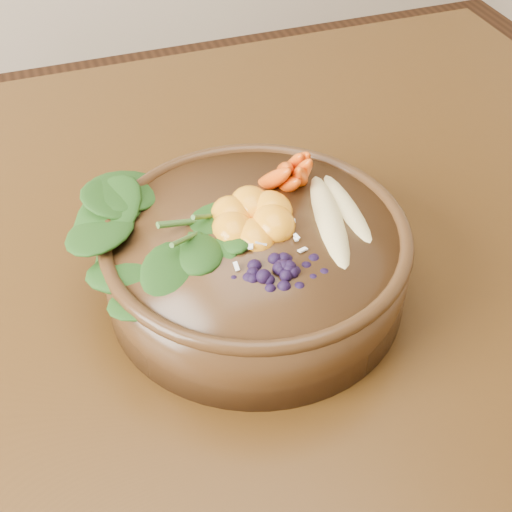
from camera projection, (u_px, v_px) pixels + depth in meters
dining_table at (84, 315)px, 0.87m from camera, size 1.60×0.90×0.75m
stoneware_bowl at (256, 263)px, 0.75m from camera, size 0.33×0.33×0.08m
kale_heap at (193, 185)px, 0.74m from camera, size 0.21×0.19×0.05m
carrot_cluster at (283, 142)px, 0.76m from camera, size 0.07×0.07×0.09m
banana_halves at (339, 202)px, 0.73m from camera, size 0.08×0.18×0.03m
mandarin_cluster at (252, 207)px, 0.72m from camera, size 0.10×0.10×0.03m
blueberry_pile at (280, 257)px, 0.66m from camera, size 0.15×0.12×0.04m
coconut_flakes at (265, 242)px, 0.70m from camera, size 0.10×0.08×0.01m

